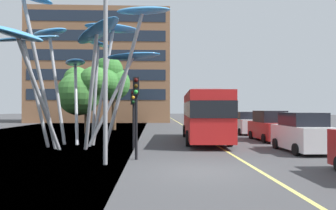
{
  "coord_description": "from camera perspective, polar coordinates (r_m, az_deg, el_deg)",
  "views": [
    {
      "loc": [
        -1.78,
        -11.58,
        2.31
      ],
      "look_at": [
        -0.93,
        8.05,
        2.5
      ],
      "focal_mm": 33.76,
      "sensor_mm": 36.0,
      "label": 1
    }
  ],
  "objects": [
    {
      "name": "ground",
      "position": [
        11.87,
        2.96,
        -12.01
      ],
      "size": [
        120.0,
        240.0,
        0.1
      ],
      "color": "#424244"
    },
    {
      "name": "red_bus",
      "position": [
        21.94,
        6.59,
        -1.51
      ],
      "size": [
        3.21,
        10.45,
        3.55
      ],
      "color": "red",
      "rests_on": "ground"
    },
    {
      "name": "leaf_sculpture",
      "position": [
        19.93,
        -16.07,
        11.02
      ],
      "size": [
        10.96,
        10.9,
        8.9
      ],
      "color": "#9EA0A5",
      "rests_on": "ground"
    },
    {
      "name": "traffic_light_kerb_near",
      "position": [
        14.12,
        -5.77,
        0.9
      ],
      "size": [
        0.28,
        0.42,
        3.68
      ],
      "color": "black",
      "rests_on": "ground"
    },
    {
      "name": "traffic_light_kerb_far",
      "position": [
        17.71,
        -6.27,
        -0.26
      ],
      "size": [
        0.28,
        0.42,
        3.3
      ],
      "color": "black",
      "rests_on": "ground"
    },
    {
      "name": "traffic_light_island_mid",
      "position": [
        22.28,
        -6.11,
        0.3
      ],
      "size": [
        0.28,
        0.42,
        3.64
      ],
      "color": "black",
      "rests_on": "ground"
    },
    {
      "name": "car_parked_mid",
      "position": [
        18.08,
        23.13,
        -4.74
      ],
      "size": [
        2.08,
        4.11,
        2.07
      ],
      "color": "silver",
      "rests_on": "ground"
    },
    {
      "name": "car_parked_far",
      "position": [
        23.45,
        17.85,
        -3.76
      ],
      "size": [
        1.98,
        4.53,
        2.12
      ],
      "color": "maroon",
      "rests_on": "ground"
    },
    {
      "name": "car_side_street",
      "position": [
        28.78,
        13.83,
        -3.27
      ],
      "size": [
        1.92,
        3.98,
        1.98
      ],
      "color": "silver",
      "rests_on": "ground"
    },
    {
      "name": "street_lamp",
      "position": [
        13.35,
        -9.64,
        10.25
      ],
      "size": [
        1.64,
        0.44,
        7.53
      ],
      "color": "gray",
      "rests_on": "ground"
    },
    {
      "name": "tree_pavement_near",
      "position": [
        29.98,
        -15.41,
        2.98
      ],
      "size": [
        4.73,
        5.11,
        6.2
      ],
      "color": "brown",
      "rests_on": "ground"
    },
    {
      "name": "tree_pavement_far",
      "position": [
        34.46,
        -10.77,
        4.58
      ],
      "size": [
        4.42,
        5.16,
        7.84
      ],
      "color": "brown",
      "rests_on": "ground"
    },
    {
      "name": "backdrop_building",
      "position": [
        55.97,
        -11.73,
        6.49
      ],
      "size": [
        22.78,
        11.26,
        18.32
      ],
      "color": "#8E6042",
      "rests_on": "ground"
    }
  ]
}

